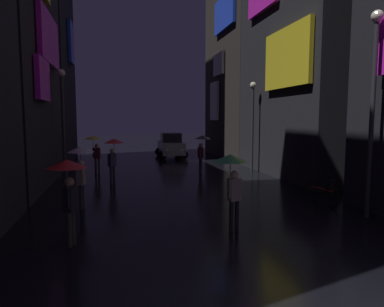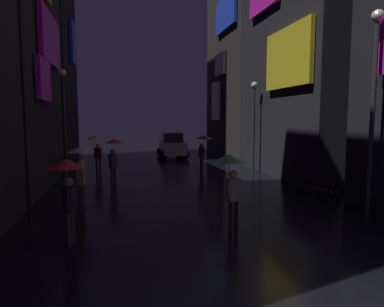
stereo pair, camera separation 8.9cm
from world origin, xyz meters
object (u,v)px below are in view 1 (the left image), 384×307
object	(u,v)px
pedestrian_foreground_left_black	(202,143)
streetlamp_right_near	(373,92)
pedestrian_foreground_right_red	(113,148)
streetlamp_left_far	(63,111)
pedestrian_near_crossing_green	(232,171)
pedestrian_midstreet_centre_red	(68,178)
car_distant	(171,146)
pedestrian_far_right_clear	(81,160)
streetlamp_right_far	(253,116)
pedestrian_midstreet_left_yellow	(94,144)
bicycle_parked_at_storefront	(322,193)

from	to	relation	value
pedestrian_foreground_left_black	streetlamp_right_near	world-z (taller)	streetlamp_right_near
pedestrian_foreground_right_red	streetlamp_left_far	xyz separation A→B (m)	(-2.34, 1.43, 1.71)
pedestrian_foreground_right_red	pedestrian_near_crossing_green	size ratio (longest dim) A/B	1.00
pedestrian_midstreet_centre_red	car_distant	distance (m)	18.85
pedestrian_far_right_clear	streetlamp_right_far	world-z (taller)	streetlamp_right_far
streetlamp_left_far	pedestrian_far_right_clear	bearing A→B (deg)	-77.14
pedestrian_foreground_right_red	pedestrian_near_crossing_green	distance (m)	8.20
pedestrian_far_right_clear	pedestrian_foreground_right_red	bearing A→B (deg)	75.66
pedestrian_foreground_right_red	streetlamp_left_far	world-z (taller)	streetlamp_left_far
pedestrian_midstreet_centre_red	pedestrian_far_right_clear	distance (m)	3.64
pedestrian_near_crossing_green	streetlamp_right_far	world-z (taller)	streetlamp_right_far
pedestrian_midstreet_centre_red	pedestrian_near_crossing_green	world-z (taller)	same
pedestrian_near_crossing_green	car_distant	bearing A→B (deg)	85.85
pedestrian_midstreet_left_yellow	car_distant	xyz separation A→B (m)	(5.38, 7.01, -0.74)
pedestrian_midstreet_left_yellow	streetlamp_right_far	size ratio (longest dim) A/B	0.42
streetlamp_left_far	pedestrian_midstreet_centre_red	bearing A→B (deg)	-81.87
pedestrian_near_crossing_green	streetlamp_right_near	distance (m)	5.09
pedestrian_midstreet_centre_red	streetlamp_right_near	size ratio (longest dim) A/B	0.34
pedestrian_near_crossing_green	streetlamp_right_near	size ratio (longest dim) A/B	0.34
streetlamp_right_near	streetlamp_right_far	world-z (taller)	streetlamp_right_near
pedestrian_far_right_clear	pedestrian_midstreet_left_yellow	distance (m)	7.40
pedestrian_midstreet_centre_red	pedestrian_far_right_clear	xyz separation A→B (m)	(-0.04, 3.64, 0.00)
car_distant	streetlamp_left_far	size ratio (longest dim) A/B	0.78
pedestrian_midstreet_centre_red	bicycle_parked_at_storefront	distance (m)	8.71
bicycle_parked_at_storefront	streetlamp_left_far	bearing A→B (deg)	144.50
pedestrian_foreground_right_red	pedestrian_midstreet_centre_red	bearing A→B (deg)	-97.46
streetlamp_left_far	streetlamp_right_far	size ratio (longest dim) A/B	1.06
bicycle_parked_at_storefront	pedestrian_foreground_right_red	bearing A→B (deg)	143.28
streetlamp_left_far	streetlamp_right_far	xyz separation A→B (m)	(10.00, 0.51, -0.18)
pedestrian_near_crossing_green	pedestrian_far_right_clear	bearing A→B (deg)	140.16
pedestrian_midstreet_left_yellow	pedestrian_far_right_clear	bearing A→B (deg)	-90.32
pedestrian_foreground_left_black	pedestrian_near_crossing_green	world-z (taller)	same
pedestrian_far_right_clear	streetlamp_right_near	size ratio (longest dim) A/B	0.34
pedestrian_midstreet_centre_red	pedestrian_foreground_right_red	bearing A→B (deg)	82.54
pedestrian_foreground_right_red	bicycle_parked_at_storefront	distance (m)	9.15
bicycle_parked_at_storefront	pedestrian_midstreet_left_yellow	bearing A→B (deg)	133.76
pedestrian_foreground_left_black	pedestrian_midstreet_centre_red	bearing A→B (deg)	-120.21
car_distant	streetlamp_right_near	xyz separation A→B (m)	(3.30, -17.44, 2.90)
pedestrian_foreground_right_red	streetlamp_right_far	xyz separation A→B (m)	(7.66, 1.94, 1.54)
pedestrian_midstreet_centre_red	pedestrian_foreground_right_red	xyz separation A→B (m)	(1.02, 7.81, 0.00)
pedestrian_midstreet_centre_red	bicycle_parked_at_storefront	world-z (taller)	pedestrian_midstreet_centre_red
pedestrian_midstreet_centre_red	car_distant	bearing A→B (deg)	73.40
streetlamp_left_far	pedestrian_foreground_right_red	bearing A→B (deg)	-31.48
pedestrian_foreground_left_black	car_distant	world-z (taller)	pedestrian_foreground_left_black
pedestrian_midstreet_centre_red	pedestrian_foreground_right_red	world-z (taller)	same
pedestrian_midstreet_centre_red	pedestrian_foreground_left_black	bearing A→B (deg)	59.79
pedestrian_midstreet_left_yellow	streetlamp_left_far	size ratio (longest dim) A/B	0.39
pedestrian_foreground_right_red	streetlamp_right_far	distance (m)	8.05
pedestrian_far_right_clear	pedestrian_near_crossing_green	xyz separation A→B (m)	(4.13, -3.45, 0.00)
streetlamp_right_near	pedestrian_midstreet_left_yellow	bearing A→B (deg)	129.75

